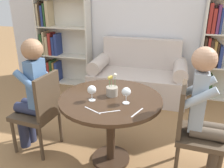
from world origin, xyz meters
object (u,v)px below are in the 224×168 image
at_px(couch, 138,78).
at_px(wine_glass_left, 92,90).
at_px(bookshelf_left, 59,43).
at_px(person_left, 32,92).
at_px(flower_vase, 112,90).
at_px(bookshelf_right, 224,52).
at_px(chair_right, 193,128).
at_px(chair_left, 40,109).
at_px(person_right, 206,112).
at_px(wine_glass_right, 126,92).

height_order(couch, wine_glass_left, couch).
height_order(bookshelf_left, person_left, bookshelf_left).
bearing_deg(flower_vase, bookshelf_left, 128.82).
xyz_separation_m(couch, wine_glass_left, (-0.15, -1.82, 0.52)).
height_order(bookshelf_right, chair_right, bookshelf_right).
xyz_separation_m(chair_left, person_left, (-0.09, 0.02, 0.18)).
bearing_deg(chair_right, bookshelf_left, 53.52).
bearing_deg(person_left, bookshelf_left, -154.21).
relative_size(bookshelf_left, person_right, 1.26).
bearing_deg(wine_glass_left, bookshelf_left, 123.99).
xyz_separation_m(wine_glass_right, flower_vase, (-0.17, 0.13, -0.05)).
bearing_deg(bookshelf_left, bookshelf_right, 0.05).
bearing_deg(flower_vase, person_right, -1.84).
xyz_separation_m(bookshelf_right, wine_glass_left, (-1.44, -2.09, 0.05)).
xyz_separation_m(wine_glass_left, flower_vase, (0.15, 0.15, -0.04)).
bearing_deg(bookshelf_left, flower_vase, -51.18).
distance_m(wine_glass_left, wine_glass_right, 0.32).
relative_size(bookshelf_right, flower_vase, 7.10).
relative_size(chair_left, flower_vase, 4.03).
bearing_deg(person_right, bookshelf_right, -8.72).
distance_m(bookshelf_left, chair_left, 2.16).
distance_m(chair_right, wine_glass_right, 0.71).
height_order(couch, chair_left, couch).
bearing_deg(couch, bookshelf_left, 170.21).
bearing_deg(chair_right, couch, 28.16).
distance_m(chair_left, flower_vase, 0.83).
height_order(bookshelf_left, flower_vase, bookshelf_left).
bearing_deg(wine_glass_left, person_right, 7.09).
bearing_deg(person_right, wine_glass_right, 101.74).
bearing_deg(couch, chair_right, -65.29).
bearing_deg(flower_vase, wine_glass_right, -37.57).
bearing_deg(bookshelf_left, chair_right, -39.93).
bearing_deg(bookshelf_right, wine_glass_right, -118.46).
distance_m(bookshelf_right, chair_right, 2.04).
relative_size(chair_left, wine_glass_left, 6.14).
relative_size(couch, bookshelf_right, 0.97).
relative_size(person_left, person_right, 0.99).
bearing_deg(person_right, chair_right, 87.62).
height_order(chair_left, person_right, person_right).
height_order(bookshelf_right, wine_glass_left, bookshelf_right).
distance_m(chair_right, wine_glass_left, 0.99).
xyz_separation_m(chair_right, person_right, (0.09, -0.01, 0.18)).
distance_m(couch, chair_right, 1.87).
bearing_deg(bookshelf_left, wine_glass_left, -56.01).
xyz_separation_m(bookshelf_right, chair_right, (-0.51, -1.96, -0.28)).
distance_m(chair_right, flower_vase, 0.83).
height_order(couch, chair_right, couch).
distance_m(person_left, wine_glass_right, 1.04).
xyz_separation_m(person_right, wine_glass_left, (-1.01, -0.13, 0.15)).
height_order(bookshelf_left, wine_glass_left, bookshelf_left).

